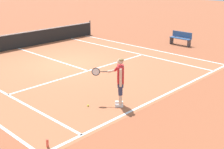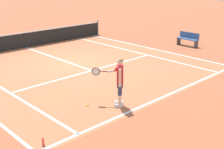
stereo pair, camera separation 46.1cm
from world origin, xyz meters
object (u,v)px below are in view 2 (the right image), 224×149
(courtside_bench, at_px, (188,39))
(tennis_player, at_px, (119,79))
(water_bottle, at_px, (43,142))
(tennis_ball_near_feet, at_px, (88,105))

(courtside_bench, bearing_deg, tennis_player, -160.22)
(courtside_bench, height_order, water_bottle, courtside_bench)
(tennis_player, relative_size, tennis_ball_near_feet, 25.95)
(tennis_player, distance_m, tennis_ball_near_feet, 1.46)
(tennis_player, bearing_deg, tennis_ball_near_feet, 139.46)
(tennis_ball_near_feet, bearing_deg, water_bottle, -155.26)
(tennis_player, bearing_deg, courtside_bench, 19.78)
(tennis_ball_near_feet, height_order, water_bottle, water_bottle)
(courtside_bench, bearing_deg, water_bottle, -163.29)
(water_bottle, bearing_deg, tennis_ball_near_feet, 24.74)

